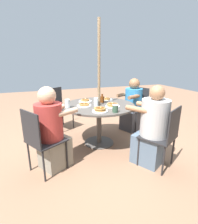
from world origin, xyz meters
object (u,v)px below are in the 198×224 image
patio_chair_east (58,106)px  pancake_plate_c (84,105)px  diner_south (52,132)px  drinking_glass_b (67,104)px  diner_north (132,107)px  drinking_glass_a (96,102)px  pancake_plate_d (85,101)px  patio_table (99,111)px  pancake_plate_b (106,99)px  patio_chair_north (137,105)px  patio_chair_west (164,134)px  patio_chair_south (40,138)px  pancake_plate_a (112,105)px  diner_west (152,130)px  coffee_cup (115,108)px  pancake_plate_e (100,110)px  syrup_bottle (102,99)px

patio_chair_east → pancake_plate_c: patio_chair_east is taller
diner_south → drinking_glass_b: bearing=117.0°
diner_north → diner_south: (1.71, 0.87, 0.03)m
drinking_glass_a → pancake_plate_d: bearing=-75.7°
patio_chair_east → patio_table: bearing=90.0°
patio_chair_east → pancake_plate_d: size_ratio=3.74×
pancake_plate_b → pancake_plate_d: pancake_plate_d is taller
diner_south → pancake_plate_c: 0.77m
patio_chair_north → drinking_glass_b: 1.66m
patio_chair_east → pancake_plate_b: patio_chair_east is taller
patio_chair_west → pancake_plate_c: (0.82, -0.97, 0.23)m
patio_chair_north → pancake_plate_b: bearing=80.1°
patio_chair_south → pancake_plate_a: size_ratio=3.74×
diner_south → pancake_plate_a: 1.05m
diner_south → pancake_plate_d: diner_south is taller
diner_west → coffee_cup: (0.41, -0.34, 0.26)m
pancake_plate_e → coffee_cup: 0.22m
patio_chair_south → patio_chair_west: same height
pancake_plate_d → patio_chair_west: bearing=120.0°
pancake_plate_d → drinking_glass_b: size_ratio=1.72×
pancake_plate_b → patio_chair_north: bearing=-165.9°
diner_west → syrup_bottle: (0.37, -0.97, 0.26)m
diner_north → pancake_plate_a: diner_north is taller
patio_chair_east → pancake_plate_c: size_ratio=3.74×
patio_chair_west → pancake_plate_e: bearing=109.4°
patio_chair_west → pancake_plate_b: 1.30m
pancake_plate_d → diner_west: bearing=120.0°
diner_south → drinking_glass_a: bearing=88.5°
pancake_plate_e → coffee_cup: (-0.20, 0.10, 0.03)m
pancake_plate_b → pancake_plate_c: size_ratio=1.00×
coffee_cup → drinking_glass_b: 0.77m
patio_chair_north → syrup_bottle: size_ratio=5.79×
diner_south → coffee_cup: diner_south is taller
pancake_plate_d → syrup_bottle: 0.31m
pancake_plate_b → patio_chair_south: bearing=34.1°
patio_chair_east → pancake_plate_b: size_ratio=3.74×
diner_north → coffee_cup: size_ratio=9.69×
diner_north → syrup_bottle: (0.77, 0.26, 0.28)m
pancake_plate_c → patio_chair_north: bearing=-159.9°
patio_chair_east → drinking_glass_b: patio_chair_east is taller
patio_chair_north → pancake_plate_d: (1.20, 0.18, 0.23)m
pancake_plate_c → pancake_plate_e: bearing=110.0°
patio_chair_south → patio_chair_north: bearing=87.1°
pancake_plate_e → drinking_glass_a: drinking_glass_a is taller
patio_chair_east → pancake_plate_d: bearing=90.1°
drinking_glass_a → diner_west: bearing=125.9°
diner_north → pancake_plate_e: 1.29m
diner_north → diner_south: 1.92m
syrup_bottle → drinking_glass_b: 0.66m
patio_chair_north → syrup_bottle: 1.02m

